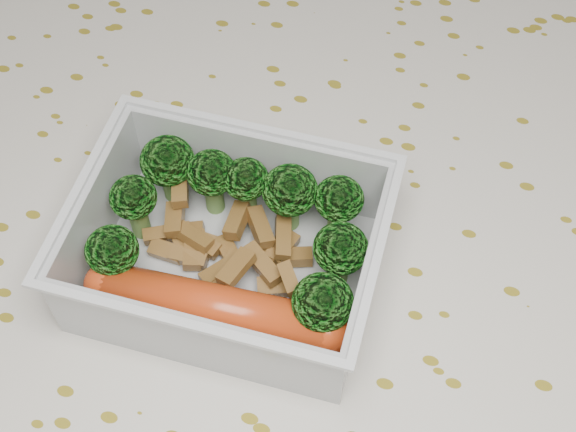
# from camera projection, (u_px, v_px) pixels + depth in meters

# --- Properties ---
(dining_table) EXTENTS (1.40, 0.90, 0.75)m
(dining_table) POSITION_uv_depth(u_px,v_px,m) (290.00, 299.00, 0.58)
(dining_table) COLOR brown
(dining_table) RESTS_ON ground
(tablecloth) EXTENTS (1.46, 0.96, 0.19)m
(tablecloth) POSITION_uv_depth(u_px,v_px,m) (291.00, 263.00, 0.53)
(tablecloth) COLOR beige
(tablecloth) RESTS_ON dining_table
(lunch_container) EXTENTS (0.18, 0.14, 0.06)m
(lunch_container) POSITION_uv_depth(u_px,v_px,m) (229.00, 255.00, 0.47)
(lunch_container) COLOR silver
(lunch_container) RESTS_ON tablecloth
(broccoli_florets) EXTENTS (0.16, 0.10, 0.05)m
(broccoli_florets) POSITION_uv_depth(u_px,v_px,m) (244.00, 215.00, 0.46)
(broccoli_florets) COLOR #608C3F
(broccoli_florets) RESTS_ON lunch_container
(meat_pile) EXTENTS (0.11, 0.07, 0.03)m
(meat_pile) POSITION_uv_depth(u_px,v_px,m) (224.00, 246.00, 0.48)
(meat_pile) COLOR brown
(meat_pile) RESTS_ON lunch_container
(sausage) EXTENTS (0.15, 0.03, 0.03)m
(sausage) POSITION_uv_depth(u_px,v_px,m) (215.00, 308.00, 0.45)
(sausage) COLOR #BC3A13
(sausage) RESTS_ON lunch_container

